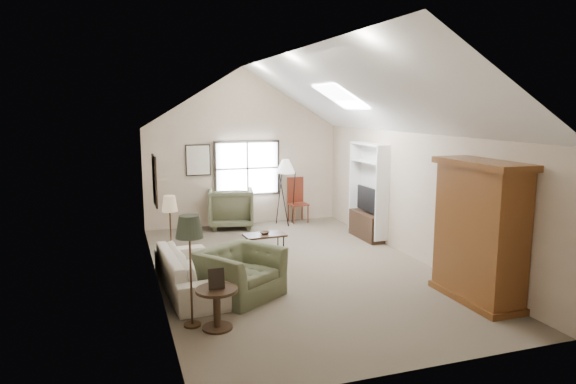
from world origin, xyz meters
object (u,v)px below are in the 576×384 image
object	(u,v)px
sofa	(192,271)
armchair_far	(231,208)
armoire	(480,232)
side_chair	(298,200)
side_table	(217,309)
armchair_near	(240,273)
coffee_table	(265,244)

from	to	relation	value
sofa	armchair_far	xyz separation A→B (m)	(1.59, 4.25, 0.17)
armoire	side_chair	bearing A→B (deg)	97.31
side_table	armchair_near	bearing A→B (deg)	61.49
armchair_near	side_table	xyz separation A→B (m)	(-0.59, -1.08, -0.10)
sofa	armchair_far	size ratio (longest dim) A/B	2.07
armchair_far	side_table	bearing A→B (deg)	87.49
armchair_far	side_table	world-z (taller)	armchair_far
armoire	armchair_near	distance (m)	3.79
armchair_near	coffee_table	bearing A→B (deg)	31.39
armchair_far	coffee_table	xyz separation A→B (m)	(0.13, -2.61, -0.29)
sofa	side_chair	distance (m)	5.44
armoire	armchair_far	xyz separation A→B (m)	(-2.58, 6.10, -0.60)
armchair_near	side_table	world-z (taller)	armchair_near
armoire	side_table	distance (m)	4.15
armoire	side_table	bearing A→B (deg)	176.51
sofa	armchair_far	world-z (taller)	armchair_far
armchair_near	side_chair	world-z (taller)	side_chair
coffee_table	side_chair	distance (m)	3.12
side_table	side_chair	bearing A→B (deg)	60.69
sofa	side_chair	xyz separation A→B (m)	(3.38, 4.25, 0.25)
sofa	armchair_near	size ratio (longest dim) A/B	1.93
armchair_far	side_chair	world-z (taller)	side_chair
sofa	armchair_near	world-z (taller)	armchair_near
armchair_far	side_chair	distance (m)	1.80
armoire	armchair_far	distance (m)	6.65
armoire	sofa	distance (m)	4.62
armchair_near	armchair_far	size ratio (longest dim) A/B	1.07
armchair_near	sofa	bearing A→B (deg)	109.66
armoire	sofa	xyz separation A→B (m)	(-4.17, 1.85, -0.76)
armoire	sofa	size ratio (longest dim) A/B	0.96
coffee_table	side_chair	xyz separation A→B (m)	(1.67, 2.61, 0.37)
coffee_table	side_table	world-z (taller)	side_table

